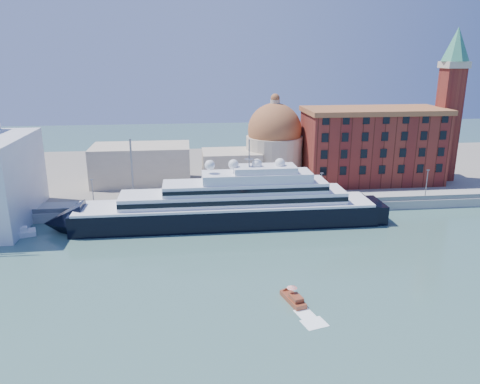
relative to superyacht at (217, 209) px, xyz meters
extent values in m
plane|color=#365D5A|center=(-1.25, -23.00, -4.35)|extent=(400.00, 400.00, 0.00)
cube|color=gray|center=(-1.25, 11.00, -3.10)|extent=(180.00, 10.00, 2.50)
cube|color=slate|center=(-1.25, 52.00, -3.35)|extent=(260.00, 72.00, 2.00)
cube|color=slate|center=(-1.25, 6.50, -1.25)|extent=(180.00, 0.10, 1.20)
cube|color=black|center=(2.29, 0.00, -2.24)|extent=(74.68, 11.49, 6.22)
cone|color=black|center=(-36.96, 0.00, -2.24)|extent=(9.57, 11.49, 11.49)
cube|color=black|center=(39.64, 0.00, -2.43)|extent=(5.74, 10.53, 5.74)
cube|color=white|center=(2.29, 0.00, 1.11)|extent=(72.77, 11.68, 0.57)
cube|color=white|center=(4.21, 0.00, 2.84)|extent=(55.53, 9.57, 2.87)
cube|color=black|center=(4.21, -4.78, 2.84)|extent=(55.53, 0.15, 1.15)
cube|color=white|center=(7.08, 0.00, 5.52)|extent=(40.21, 8.62, 2.49)
cube|color=white|center=(9.95, 0.00, 7.91)|extent=(26.81, 7.66, 2.30)
cube|color=white|center=(11.87, 0.00, 9.83)|extent=(15.32, 6.70, 1.53)
cylinder|color=slate|center=(8.04, 0.00, 13.85)|extent=(0.29, 0.29, 6.70)
sphere|color=white|center=(-1.54, 0.00, 11.17)|extent=(2.49, 2.49, 2.49)
sphere|color=white|center=(4.21, 0.00, 11.17)|extent=(2.49, 2.49, 2.49)
sphere|color=white|center=(9.95, 0.00, 11.17)|extent=(2.49, 2.49, 2.49)
sphere|color=white|center=(15.70, 0.00, 11.17)|extent=(2.49, 2.49, 2.49)
cube|color=white|center=(-48.24, -2.74, -3.83)|extent=(10.77, 6.45, 1.36)
cube|color=white|center=(-46.62, -2.20, -2.73)|extent=(3.90, 3.09, 1.02)
cube|color=maroon|center=(10.68, -39.12, -3.98)|extent=(3.67, 6.60, 1.05)
cube|color=maroon|center=(10.95, -40.13, -3.09)|extent=(2.30, 2.96, 0.84)
cylinder|color=slate|center=(10.54, -38.62, -2.67)|extent=(0.06, 0.06, 1.67)
cone|color=red|center=(10.54, -38.62, -1.73)|extent=(1.88, 1.88, 0.42)
cube|color=maroon|center=(50.75, 29.00, 8.65)|extent=(42.00, 18.00, 22.00)
cube|color=#995832|center=(50.75, 29.00, 20.15)|extent=(43.00, 19.00, 1.50)
cube|color=maroon|center=(74.75, 29.00, 15.15)|extent=(6.00, 6.00, 35.00)
cube|color=beige|center=(74.75, 29.00, 33.65)|extent=(7.00, 7.00, 2.00)
cone|color=#408D6B|center=(74.75, 29.00, 39.65)|extent=(8.40, 8.40, 10.00)
cylinder|color=beige|center=(20.75, 35.00, 4.65)|extent=(18.00, 18.00, 14.00)
sphere|color=#995832|center=(20.75, 35.00, 13.65)|extent=(17.00, 17.00, 17.00)
cylinder|color=beige|center=(20.75, 35.00, 21.65)|extent=(3.00, 3.00, 3.00)
cube|color=beige|center=(6.75, 33.00, 2.65)|extent=(18.00, 14.00, 10.00)
cube|color=beige|center=(-21.25, 35.00, 3.65)|extent=(30.00, 16.00, 12.00)
cylinder|color=slate|center=(-31.25, 8.00, 2.15)|extent=(0.24, 0.24, 8.00)
cube|color=slate|center=(-31.25, 8.00, 6.25)|extent=(0.80, 0.30, 0.25)
cylinder|color=slate|center=(-1.25, 8.00, 2.15)|extent=(0.24, 0.24, 8.00)
cube|color=slate|center=(-1.25, 8.00, 6.25)|extent=(0.80, 0.30, 0.25)
cylinder|color=slate|center=(28.75, 8.00, 2.15)|extent=(0.24, 0.24, 8.00)
cube|color=slate|center=(28.75, 8.00, 6.25)|extent=(0.80, 0.30, 0.25)
cylinder|color=slate|center=(58.75, 8.00, 2.15)|extent=(0.24, 0.24, 8.00)
cube|color=slate|center=(58.75, 8.00, 6.25)|extent=(0.80, 0.30, 0.25)
cylinder|color=slate|center=(-21.25, 10.00, 7.15)|extent=(0.50, 0.50, 18.00)
camera|label=1|loc=(-6.59, -110.03, 37.25)|focal=35.00mm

